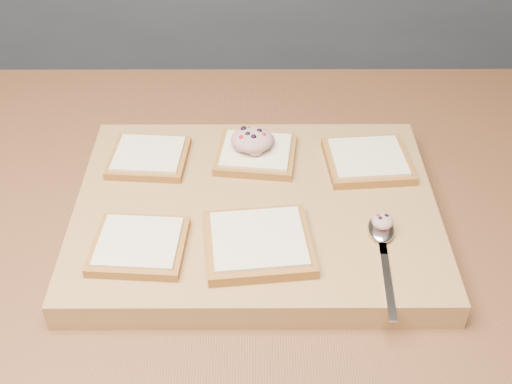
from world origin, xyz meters
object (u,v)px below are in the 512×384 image
bread_far_center (256,154)px  cutting_board (256,212)px  tuna_salad_dollop (252,139)px  spoon (382,236)px

bread_far_center → cutting_board: bearing=-90.2°
tuna_salad_dollop → cutting_board: bearing=-87.1°
bread_far_center → tuna_salad_dollop: size_ratio=2.01×
bread_far_center → spoon: bread_far_center is taller
bread_far_center → spoon: bearing=-47.2°
tuna_salad_dollop → spoon: 0.24m
cutting_board → spoon: spoon is taller
bread_far_center → tuna_salad_dollop: tuna_salad_dollop is taller
cutting_board → bread_far_center: size_ratio=3.92×
cutting_board → spoon: (0.16, -0.07, 0.02)m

